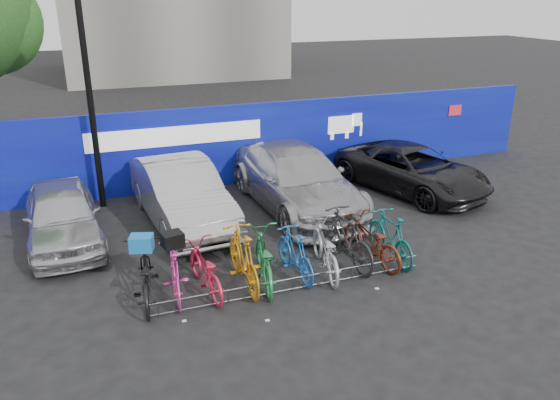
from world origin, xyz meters
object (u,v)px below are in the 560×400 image
bike_6 (325,249)px  bike_9 (390,237)px  car_3 (412,169)px  bike_1 (175,271)px  bike_5 (295,253)px  bike_7 (347,238)px  car_0 (62,216)px  bike_rack (293,284)px  car_1 (181,193)px  car_2 (296,179)px  bike_8 (371,241)px  bike_4 (263,258)px  bike_2 (205,269)px  bike_3 (243,258)px  lamppost (88,86)px  bike_0 (145,276)px

bike_6 → bike_9: (1.56, -0.00, 0.02)m
car_3 → bike_1: (-7.52, -3.53, -0.13)m
bike_5 → bike_6: 0.64m
bike_7 → bike_5: bearing=0.0°
car_0 → car_3: 9.51m
bike_rack → car_1: car_1 is taller
car_0 → car_2: 5.90m
car_3 → bike_8: size_ratio=2.48×
car_1 → bike_4: 3.74m
car_0 → bike_1: size_ratio=2.28×
bike_9 → bike_2: bearing=-0.7°
car_0 → bike_4: car_0 is taller
car_0 → bike_9: car_0 is taller
car_0 → bike_6: (5.07, -3.38, -0.16)m
bike_6 → bike_5: bearing=6.4°
bike_1 → bike_9: size_ratio=0.96×
car_3 → bike_5: car_3 is taller
bike_2 → bike_3: 0.78m
lamppost → bike_7: bearing=-48.7°
bike_1 → bike_5: 2.44m
car_2 → bike_2: 4.88m
car_2 → lamppost: bearing=156.9°
car_1 → bike_2: car_1 is taller
bike_rack → bike_9: 2.55m
bike_4 → bike_6: size_ratio=1.01×
bike_8 → car_3: bearing=-142.9°
bike_4 → bike_9: 2.89m
bike_4 → bike_9: bike_9 is taller
bike_6 → bike_7: bike_7 is taller
bike_1 → car_3: bearing=-149.9°
bike_7 → bike_9: size_ratio=1.12×
lamppost → car_3: (8.55, -1.85, -2.61)m
bike_rack → bike_0: bearing=166.5°
car_2 → bike_9: 3.71m
car_3 → bike_3: size_ratio=2.37×
bike_2 → bike_9: 4.07m
car_0 → car_3: bearing=-2.0°
bike_1 → bike_2: bearing=-178.7°
bike_7 → bike_4: bearing=-1.1°
bike_2 → bike_8: bearing=173.7°
car_3 → bike_5: size_ratio=2.79×
bike_9 → lamppost: bearing=-43.7°
bike_rack → bike_2: 1.73m
bike_7 → bike_9: 0.99m
car_3 → car_1: bearing=163.1°
bike_3 → bike_1: bearing=-2.9°
bike_2 → bike_7: bearing=175.5°
bike_2 → bike_5: bike_5 is taller
bike_0 → bike_2: size_ratio=1.09×
bike_7 → car_2: bearing=-99.2°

